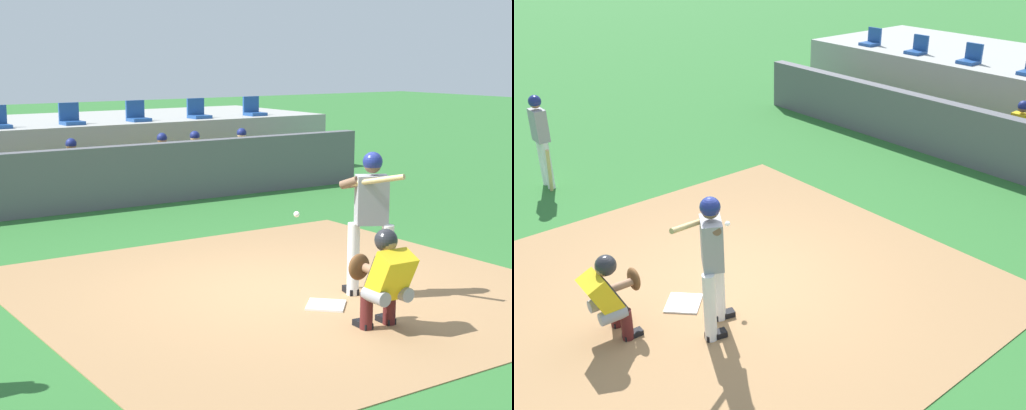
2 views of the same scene
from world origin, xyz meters
TOP-DOWN VIEW (x-y plane):
  - ground_plane at (0.00, 0.00)m, footprint 80.00×80.00m
  - dirt_infield at (0.00, 0.00)m, footprint 6.40×6.40m
  - home_plate at (0.00, -0.80)m, footprint 0.62×0.62m
  - batter_at_plate at (0.69, -0.77)m, footprint 0.55×0.90m
  - catcher_crouched at (0.00, -1.78)m, footprint 0.50×2.06m
  - on_deck_batter at (-4.98, -0.64)m, footprint 0.58×0.23m
  - dugout_wall at (0.00, 6.50)m, footprint 13.00×0.30m
  - dugout_bench at (0.00, 7.50)m, footprint 11.80×0.44m
  - dugout_player_0 at (0.07, 7.34)m, footprint 0.49×0.70m
  - stadium_seat_0 at (-5.69, 9.38)m, footprint 0.46×0.46m
  - stadium_seat_1 at (-4.06, 9.38)m, footprint 0.46×0.46m
  - stadium_seat_2 at (-2.44, 9.38)m, footprint 0.46×0.46m

SIDE VIEW (x-z plane):
  - ground_plane at x=0.00m, z-range 0.00..0.00m
  - dirt_infield at x=0.00m, z-range 0.00..0.01m
  - home_plate at x=0.00m, z-range 0.01..0.04m
  - dugout_bench at x=0.00m, z-range 0.00..0.45m
  - dugout_wall at x=0.00m, z-range 0.00..1.20m
  - catcher_crouched at x=0.00m, z-range 0.05..1.17m
  - dugout_player_0 at x=0.07m, z-range 0.02..1.32m
  - on_deck_batter at x=-4.98m, z-range 0.13..1.91m
  - batter_at_plate at x=0.69m, z-range 0.13..1.94m
  - stadium_seat_0 at x=-5.69m, z-range 1.29..1.77m
  - stadium_seat_1 at x=-4.06m, z-range 1.29..1.77m
  - stadium_seat_2 at x=-2.44m, z-range 1.29..1.77m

